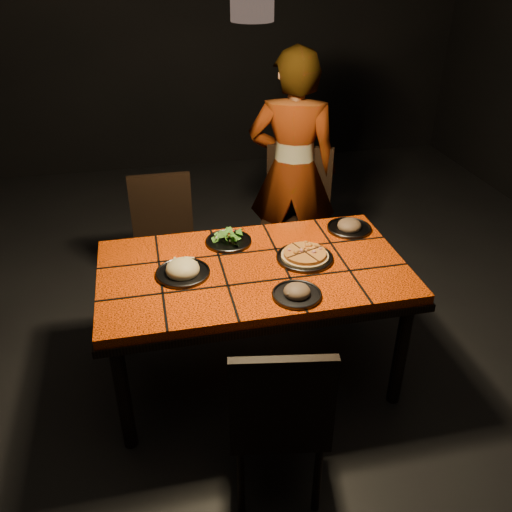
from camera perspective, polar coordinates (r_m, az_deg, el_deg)
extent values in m
cube|color=black|center=(3.31, -0.27, -12.51)|extent=(6.00, 7.00, 0.04)
cube|color=black|center=(5.93, -8.07, 23.21)|extent=(6.00, 0.04, 3.00)
cube|color=#F04507|center=(2.85, -0.31, -1.53)|extent=(1.60, 0.90, 0.05)
cube|color=black|center=(2.88, -0.31, -2.29)|extent=(1.62, 0.92, 0.04)
cylinder|color=black|center=(2.77, -13.78, -14.19)|extent=(0.07, 0.07, 0.66)
cylinder|color=black|center=(3.02, 14.95, -9.95)|extent=(0.07, 0.07, 0.66)
cylinder|color=black|center=(3.34, -13.88, -5.32)|extent=(0.07, 0.07, 0.66)
cylinder|color=black|center=(3.55, 9.88, -2.46)|extent=(0.07, 0.07, 0.66)
cube|color=black|center=(2.47, 2.25, -16.10)|extent=(0.48, 0.48, 0.04)
cube|color=black|center=(2.17, 2.79, -15.24)|extent=(0.41, 0.11, 0.45)
cylinder|color=black|center=(2.77, 5.45, -16.68)|extent=(0.04, 0.04, 0.42)
cylinder|color=black|center=(2.75, -1.77, -16.98)|extent=(0.04, 0.04, 0.42)
cylinder|color=black|center=(2.56, 6.48, -22.16)|extent=(0.04, 0.04, 0.42)
cylinder|color=black|center=(2.54, -1.61, -22.56)|extent=(0.04, 0.04, 0.42)
cube|color=black|center=(3.65, -9.46, 0.55)|extent=(0.41, 0.41, 0.04)
cube|color=black|center=(3.70, -9.96, 5.23)|extent=(0.41, 0.04, 0.45)
cylinder|color=black|center=(3.63, -11.60, -4.15)|extent=(0.04, 0.04, 0.42)
cylinder|color=black|center=(3.63, -6.38, -3.59)|extent=(0.04, 0.04, 0.42)
cylinder|color=black|center=(3.91, -11.75, -1.42)|extent=(0.04, 0.04, 0.42)
cylinder|color=black|center=(3.91, -6.92, -0.91)|extent=(0.04, 0.04, 0.42)
cube|color=black|center=(3.78, 3.94, 2.96)|extent=(0.61, 0.61, 0.04)
cube|color=black|center=(3.85, 4.57, 7.96)|extent=(0.43, 0.23, 0.50)
cylinder|color=black|center=(3.78, 0.58, -1.48)|extent=(0.04, 0.04, 0.47)
cylinder|color=black|center=(3.73, 6.17, -2.13)|extent=(0.04, 0.04, 0.47)
cylinder|color=black|center=(4.09, 1.66, 1.22)|extent=(0.04, 0.04, 0.47)
cylinder|color=black|center=(4.05, 6.82, 0.66)|extent=(0.04, 0.04, 0.47)
imported|color=brown|center=(3.78, 3.88, 8.81)|extent=(0.71, 0.58, 1.68)
cylinder|color=black|center=(2.42, -0.40, 24.89)|extent=(0.18, 0.18, 0.12)
cylinder|color=#37373C|center=(2.91, 5.14, -0.21)|extent=(0.30, 0.30, 0.01)
torus|color=#37373C|center=(2.91, 5.15, -0.08)|extent=(0.31, 0.31, 0.01)
cylinder|color=tan|center=(2.90, 5.16, 0.01)|extent=(0.33, 0.33, 0.01)
cylinder|color=orange|center=(2.90, 5.17, 0.26)|extent=(0.29, 0.29, 0.02)
cylinder|color=#37373C|center=(2.79, -7.70, -1.83)|extent=(0.28, 0.28, 0.01)
torus|color=#37373C|center=(2.79, -7.71, -1.69)|extent=(0.28, 0.28, 0.01)
ellipsoid|color=#CDB787|center=(2.78, -7.74, -1.32)|extent=(0.17, 0.17, 0.09)
cylinder|color=#37373C|center=(3.06, -2.90, 1.51)|extent=(0.26, 0.26, 0.01)
torus|color=#37373C|center=(3.05, -2.90, 1.65)|extent=(0.26, 0.26, 0.01)
cylinder|color=#37373C|center=(2.62, 4.31, -4.12)|extent=(0.24, 0.24, 0.01)
torus|color=#37373C|center=(2.61, 4.32, -3.97)|extent=(0.24, 0.24, 0.01)
ellipsoid|color=brown|center=(2.60, 4.34, -3.65)|extent=(0.14, 0.14, 0.08)
cylinder|color=#37373C|center=(3.24, 9.76, 2.87)|extent=(0.26, 0.26, 0.01)
torus|color=#37373C|center=(3.24, 9.78, 2.99)|extent=(0.26, 0.26, 0.01)
ellipsoid|color=brown|center=(3.23, 9.81, 3.29)|extent=(0.15, 0.15, 0.09)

